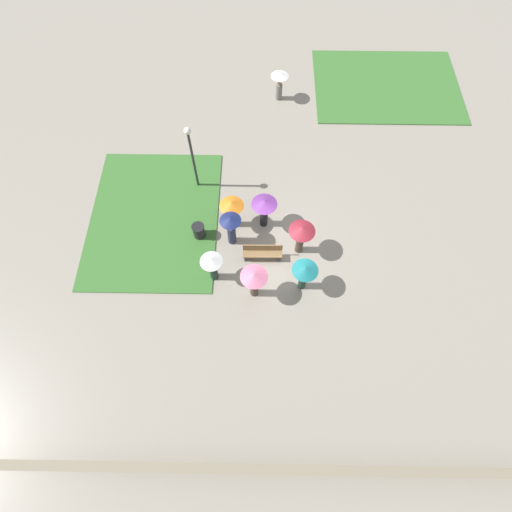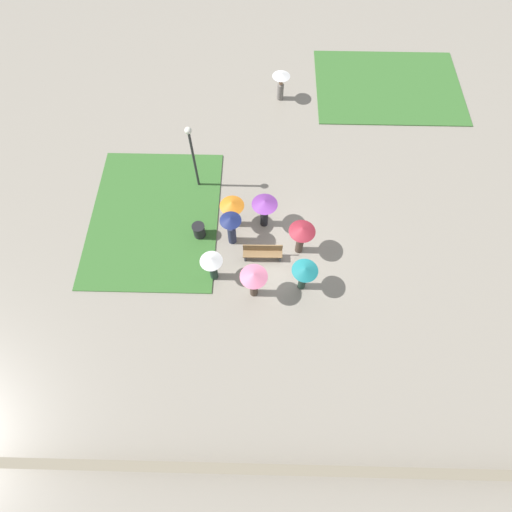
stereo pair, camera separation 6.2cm
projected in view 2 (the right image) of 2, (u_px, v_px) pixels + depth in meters
ground_plane at (287, 251)px, 18.72m from camera, size 90.00×90.00×0.00m
lawn_patch_near at (155, 217)px, 19.59m from camera, size 6.21×8.04×0.06m
lawn_patch_far at (388, 86)px, 23.99m from camera, size 8.65×6.43×0.06m
parapet_wall at (291, 470)px, 14.15m from camera, size 45.00×0.35×0.72m
park_bench at (263, 252)px, 18.16m from camera, size 1.80×0.44×0.90m
lamp_post at (192, 150)px, 18.29m from camera, size 0.32×0.32×3.92m
trash_bin at (199, 231)px, 18.76m from camera, size 0.60×0.60×0.82m
crowd_person_orange at (232, 207)px, 18.17m from camera, size 1.12×1.12×1.84m
crowd_person_maroon at (302, 234)px, 17.46m from camera, size 1.17×1.17×1.94m
crowd_person_purple at (265, 207)px, 18.19m from camera, size 1.19×1.19×1.88m
crowd_person_white at (212, 264)px, 16.98m from camera, size 0.97×0.97×1.80m
crowd_person_teal at (304, 274)px, 16.72m from camera, size 1.11×1.11×1.81m
crowd_person_pink at (254, 279)px, 16.44m from camera, size 1.15×1.15×1.97m
crowd_person_navy at (231, 227)px, 17.88m from camera, size 0.97×0.97×1.97m
lone_walker_far_path at (281, 82)px, 22.52m from camera, size 1.00×1.00×1.72m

